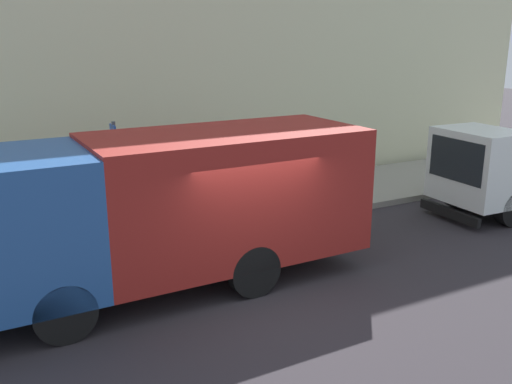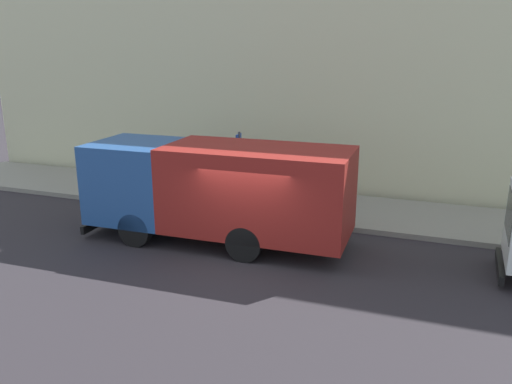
{
  "view_description": "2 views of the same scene",
  "coord_description": "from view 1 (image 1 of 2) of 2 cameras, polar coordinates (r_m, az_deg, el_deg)",
  "views": [
    {
      "loc": [
        -8.5,
        4.42,
        4.62
      ],
      "look_at": [
        1.44,
        -0.86,
        1.47
      ],
      "focal_mm": 39.23,
      "sensor_mm": 36.0,
      "label": 1
    },
    {
      "loc": [
        -12.07,
        -4.6,
        5.64
      ],
      "look_at": [
        0.69,
        -0.0,
        1.71
      ],
      "focal_mm": 36.04,
      "sensor_mm": 36.0,
      "label": 2
    }
  ],
  "objects": [
    {
      "name": "small_flatbed_truck",
      "position": [
        16.44,
        24.49,
        1.83
      ],
      "size": [
        2.25,
        5.2,
        2.34
      ],
      "rotation": [
        0.0,
        0.0,
        -0.04
      ],
      "color": "white",
      "rests_on": "ground"
    },
    {
      "name": "ground",
      "position": [
        10.63,
        -0.47,
        -10.1
      ],
      "size": [
        80.0,
        80.0,
        0.0
      ],
      "primitive_type": "plane",
      "color": "#2C282D"
    },
    {
      "name": "large_utility_truck",
      "position": [
        10.37,
        -9.17,
        -1.19
      ],
      "size": [
        2.61,
        7.81,
        2.89
      ],
      "rotation": [
        0.0,
        0.0,
        0.02
      ],
      "color": "#245094",
      "rests_on": "ground"
    },
    {
      "name": "sidewalk",
      "position": [
        14.72,
        -9.15,
        -2.5
      ],
      "size": [
        3.59,
        30.0,
        0.17
      ],
      "primitive_type": "cube",
      "color": "gray",
      "rests_on": "ground"
    },
    {
      "name": "street_sign_post",
      "position": [
        12.54,
        -14.04,
        1.97
      ],
      "size": [
        0.44,
        0.08,
        2.7
      ],
      "color": "#4C5156",
      "rests_on": "sidewalk"
    },
    {
      "name": "pedestrian_standing",
      "position": [
        13.65,
        -12.29,
        0.2
      ],
      "size": [
        0.43,
        0.43,
        1.67
      ],
      "rotation": [
        0.0,
        0.0,
        4.26
      ],
      "color": "black",
      "rests_on": "sidewalk"
    },
    {
      "name": "pedestrian_walking",
      "position": [
        13.06,
        -20.66,
        -1.54
      ],
      "size": [
        0.4,
        0.4,
        1.57
      ],
      "rotation": [
        0.0,
        0.0,
        4.69
      ],
      "color": "black",
      "rests_on": "sidewalk"
    }
  ]
}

